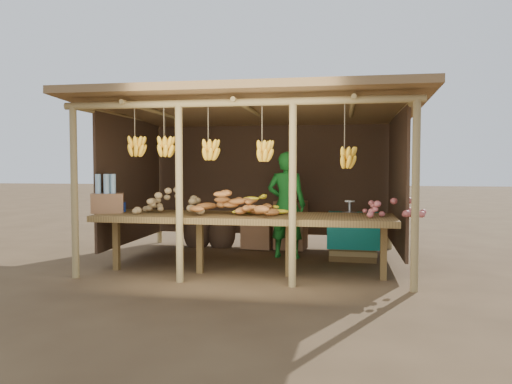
# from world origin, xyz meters

# --- Properties ---
(ground) EXTENTS (60.00, 60.00, 0.00)m
(ground) POSITION_xyz_m (0.00, 0.00, 0.00)
(ground) COLOR brown
(ground) RESTS_ON ground
(stall_structure) EXTENTS (4.70, 3.50, 2.43)m
(stall_structure) POSITION_xyz_m (-0.00, -0.11, 1.91)
(stall_structure) COLOR #A48955
(stall_structure) RESTS_ON ground
(counter) EXTENTS (3.90, 1.05, 0.80)m
(counter) POSITION_xyz_m (0.00, -0.95, 0.74)
(counter) COLOR brown
(counter) RESTS_ON ground
(potato_heap) EXTENTS (1.08, 0.86, 0.36)m
(potato_heap) POSITION_xyz_m (-0.96, -0.95, 0.98)
(potato_heap) COLOR #9C7E50
(potato_heap) RESTS_ON counter
(sweet_potato_heap) EXTENTS (1.16, 0.80, 0.36)m
(sweet_potato_heap) POSITION_xyz_m (-0.12, -1.03, 0.98)
(sweet_potato_heap) COLOR #B86B2F
(sweet_potato_heap) RESTS_ON counter
(onion_heap) EXTENTS (0.95, 0.68, 0.36)m
(onion_heap) POSITION_xyz_m (1.90, -0.98, 0.98)
(onion_heap) COLOR #C35F5F
(onion_heap) RESTS_ON counter
(banana_pile) EXTENTS (0.59, 0.38, 0.35)m
(banana_pile) POSITION_xyz_m (0.20, -0.88, 0.97)
(banana_pile) COLOR yellow
(banana_pile) RESTS_ON counter
(tomato_basin) EXTENTS (0.37, 0.37, 0.20)m
(tomato_basin) POSITION_xyz_m (-1.90, -0.85, 0.88)
(tomato_basin) COLOR navy
(tomato_basin) RESTS_ON counter
(bottle_box) EXTENTS (0.52, 0.47, 0.53)m
(bottle_box) POSITION_xyz_m (-1.90, -0.99, 1.00)
(bottle_box) COLOR brown
(bottle_box) RESTS_ON counter
(vendor) EXTENTS (0.64, 0.45, 1.67)m
(vendor) POSITION_xyz_m (0.42, 0.38, 0.83)
(vendor) COLOR #197423
(vendor) RESTS_ON ground
(tarp_crate) EXTENTS (0.80, 0.69, 0.93)m
(tarp_crate) POSITION_xyz_m (1.45, 0.42, 0.38)
(tarp_crate) COLOR brown
(tarp_crate) RESTS_ON ground
(carton_stack) EXTENTS (1.11, 0.45, 0.82)m
(carton_stack) POSITION_xyz_m (0.23, 1.08, 0.36)
(carton_stack) COLOR brown
(carton_stack) RESTS_ON ground
(burlap_sacks) EXTENTS (0.94, 0.49, 0.67)m
(burlap_sacks) POSITION_xyz_m (-1.05, 1.20, 0.29)
(burlap_sacks) COLOR #463020
(burlap_sacks) RESTS_ON ground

